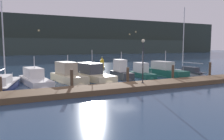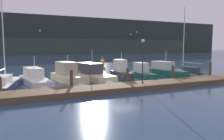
{
  "view_description": "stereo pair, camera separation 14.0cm",
  "coord_description": "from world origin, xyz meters",
  "px_view_note": "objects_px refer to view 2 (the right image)",
  "views": [
    {
      "loc": [
        -10.42,
        -19.64,
        3.86
      ],
      "look_at": [
        0.0,
        2.96,
        1.2
      ],
      "focal_mm": 35.0,
      "sensor_mm": 36.0,
      "label": 1
    },
    {
      "loc": [
        -10.29,
        -19.7,
        3.86
      ],
      "look_at": [
        0.0,
        2.96,
        1.2
      ],
      "focal_mm": 35.0,
      "sensor_mm": 36.0,
      "label": 2
    }
  ],
  "objects_px": {
    "motorboat_berth_7": "(166,73)",
    "channel_buoy": "(103,63)",
    "dock_lamppost": "(143,54)",
    "motorboat_berth_2": "(35,81)",
    "sailboat_berth_8": "(186,74)",
    "motorboat_berth_6": "(142,75)",
    "motorboat_berth_3": "(68,78)",
    "motorboat_berth_5": "(121,75)",
    "motorboat_berth_4": "(92,77)",
    "sailboat_berth_1": "(4,86)"
  },
  "relations": [
    {
      "from": "motorboat_berth_4",
      "to": "motorboat_berth_5",
      "type": "height_order",
      "value": "motorboat_berth_4"
    },
    {
      "from": "motorboat_berth_5",
      "to": "motorboat_berth_7",
      "type": "distance_m",
      "value": 6.3
    },
    {
      "from": "channel_buoy",
      "to": "motorboat_berth_2",
      "type": "bearing_deg",
      "value": -132.86
    },
    {
      "from": "channel_buoy",
      "to": "dock_lamppost",
      "type": "relative_size",
      "value": 0.49
    },
    {
      "from": "motorboat_berth_5",
      "to": "dock_lamppost",
      "type": "bearing_deg",
      "value": -98.9
    },
    {
      "from": "motorboat_berth_6",
      "to": "channel_buoy",
      "type": "distance_m",
      "value": 14.8
    },
    {
      "from": "sailboat_berth_8",
      "to": "channel_buoy",
      "type": "bearing_deg",
      "value": 112.79
    },
    {
      "from": "motorboat_berth_2",
      "to": "motorboat_berth_5",
      "type": "distance_m",
      "value": 10.04
    },
    {
      "from": "motorboat_berth_5",
      "to": "sailboat_berth_8",
      "type": "distance_m",
      "value": 9.85
    },
    {
      "from": "motorboat_berth_3",
      "to": "dock_lamppost",
      "type": "bearing_deg",
      "value": -50.14
    },
    {
      "from": "motorboat_berth_2",
      "to": "motorboat_berth_3",
      "type": "height_order",
      "value": "motorboat_berth_3"
    },
    {
      "from": "motorboat_berth_6",
      "to": "channel_buoy",
      "type": "relative_size",
      "value": 2.49
    },
    {
      "from": "motorboat_berth_7",
      "to": "channel_buoy",
      "type": "xyz_separation_m",
      "value": [
        -2.85,
        15.24,
        0.38
      ]
    },
    {
      "from": "motorboat_berth_3",
      "to": "motorboat_berth_5",
      "type": "height_order",
      "value": "motorboat_berth_5"
    },
    {
      "from": "sailboat_berth_8",
      "to": "dock_lamppost",
      "type": "height_order",
      "value": "sailboat_berth_8"
    },
    {
      "from": "motorboat_berth_3",
      "to": "channel_buoy",
      "type": "distance_m",
      "value": 17.54
    },
    {
      "from": "motorboat_berth_3",
      "to": "channel_buoy",
      "type": "height_order",
      "value": "motorboat_berth_3"
    },
    {
      "from": "motorboat_berth_4",
      "to": "motorboat_berth_6",
      "type": "distance_m",
      "value": 6.57
    },
    {
      "from": "motorboat_berth_3",
      "to": "motorboat_berth_5",
      "type": "distance_m",
      "value": 6.53
    },
    {
      "from": "sailboat_berth_1",
      "to": "sailboat_berth_8",
      "type": "height_order",
      "value": "sailboat_berth_1"
    },
    {
      "from": "motorboat_berth_4",
      "to": "motorboat_berth_6",
      "type": "relative_size",
      "value": 1.55
    },
    {
      "from": "motorboat_berth_2",
      "to": "sailboat_berth_8",
      "type": "bearing_deg",
      "value": -2.06
    },
    {
      "from": "motorboat_berth_7",
      "to": "sailboat_berth_8",
      "type": "distance_m",
      "value": 3.56
    },
    {
      "from": "motorboat_berth_3",
      "to": "dock_lamppost",
      "type": "height_order",
      "value": "dock_lamppost"
    },
    {
      "from": "sailboat_berth_8",
      "to": "channel_buoy",
      "type": "height_order",
      "value": "sailboat_berth_8"
    },
    {
      "from": "motorboat_berth_4",
      "to": "sailboat_berth_8",
      "type": "distance_m",
      "value": 13.45
    },
    {
      "from": "motorboat_berth_2",
      "to": "sailboat_berth_1",
      "type": "bearing_deg",
      "value": -162.01
    },
    {
      "from": "motorboat_berth_6",
      "to": "channel_buoy",
      "type": "bearing_deg",
      "value": 88.21
    },
    {
      "from": "sailboat_berth_1",
      "to": "motorboat_berth_5",
      "type": "distance_m",
      "value": 12.98
    },
    {
      "from": "motorboat_berth_4",
      "to": "channel_buoy",
      "type": "xyz_separation_m",
      "value": [
        7.01,
        14.19,
        0.45
      ]
    },
    {
      "from": "sailboat_berth_1",
      "to": "channel_buoy",
      "type": "bearing_deg",
      "value": 43.34
    },
    {
      "from": "motorboat_berth_5",
      "to": "sailboat_berth_8",
      "type": "height_order",
      "value": "sailboat_berth_8"
    },
    {
      "from": "dock_lamppost",
      "to": "motorboat_berth_5",
      "type": "bearing_deg",
      "value": 81.1
    },
    {
      "from": "dock_lamppost",
      "to": "motorboat_berth_7",
      "type": "bearing_deg",
      "value": 38.63
    },
    {
      "from": "sailboat_berth_1",
      "to": "motorboat_berth_5",
      "type": "height_order",
      "value": "sailboat_berth_1"
    },
    {
      "from": "sailboat_berth_8",
      "to": "sailboat_berth_1",
      "type": "bearing_deg",
      "value": -179.41
    },
    {
      "from": "sailboat_berth_1",
      "to": "motorboat_berth_2",
      "type": "distance_m",
      "value": 3.07
    },
    {
      "from": "motorboat_berth_6",
      "to": "motorboat_berth_3",
      "type": "bearing_deg",
      "value": 177.84
    },
    {
      "from": "motorboat_berth_3",
      "to": "channel_buoy",
      "type": "xyz_separation_m",
      "value": [
        9.96,
        14.43,
        0.36
      ]
    },
    {
      "from": "motorboat_berth_7",
      "to": "motorboat_berth_2",
      "type": "bearing_deg",
      "value": 177.46
    },
    {
      "from": "sailboat_berth_8",
      "to": "channel_buoy",
      "type": "distance_m",
      "value": 16.53
    },
    {
      "from": "motorboat_berth_4",
      "to": "sailboat_berth_8",
      "type": "bearing_deg",
      "value": -4.42
    },
    {
      "from": "motorboat_berth_3",
      "to": "motorboat_berth_4",
      "type": "bearing_deg",
      "value": 4.7
    },
    {
      "from": "motorboat_berth_2",
      "to": "channel_buoy",
      "type": "distance_m",
      "value": 19.81
    },
    {
      "from": "motorboat_berth_2",
      "to": "sailboat_berth_8",
      "type": "xyz_separation_m",
      "value": [
        19.87,
        -0.71,
        -0.14
      ]
    },
    {
      "from": "motorboat_berth_4",
      "to": "sailboat_berth_1",
      "type": "bearing_deg",
      "value": -172.28
    },
    {
      "from": "motorboat_berth_7",
      "to": "motorboat_berth_5",
      "type": "bearing_deg",
      "value": 174.95
    },
    {
      "from": "motorboat_berth_3",
      "to": "motorboat_berth_7",
      "type": "bearing_deg",
      "value": -3.6
    },
    {
      "from": "motorboat_berth_2",
      "to": "motorboat_berth_6",
      "type": "xyz_separation_m",
      "value": [
        13.01,
        -0.28,
        0.01
      ]
    },
    {
      "from": "sailboat_berth_1",
      "to": "motorboat_berth_6",
      "type": "height_order",
      "value": "sailboat_berth_1"
    }
  ]
}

